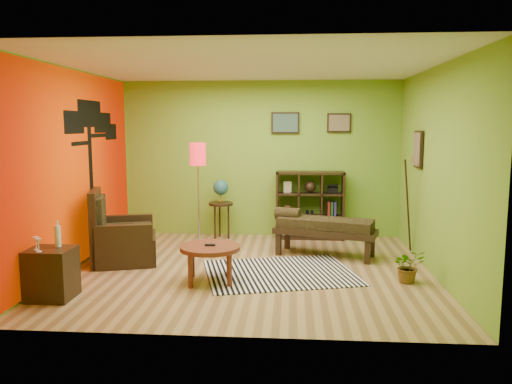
# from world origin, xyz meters

# --- Properties ---
(ground) EXTENTS (5.00, 5.00, 0.00)m
(ground) POSITION_xyz_m (0.00, 0.00, 0.00)
(ground) COLOR tan
(ground) RESTS_ON ground
(room_shell) EXTENTS (5.04, 4.54, 2.82)m
(room_shell) POSITION_xyz_m (-0.09, 0.01, 1.80)
(room_shell) COLOR #77AD2F
(room_shell) RESTS_ON ground
(zebra_rug) EXTENTS (2.31, 1.99, 0.01)m
(zebra_rug) POSITION_xyz_m (0.43, -0.14, 0.01)
(zebra_rug) COLOR white
(zebra_rug) RESTS_ON ground
(coffee_table) EXTENTS (0.77, 0.77, 0.49)m
(coffee_table) POSITION_xyz_m (-0.46, -0.58, 0.41)
(coffee_table) COLOR maroon
(coffee_table) RESTS_ON ground
(armchair) EXTENTS (1.10, 1.09, 1.09)m
(armchair) POSITION_xyz_m (-1.94, 0.25, 0.33)
(armchair) COLOR black
(armchair) RESTS_ON ground
(side_cabinet) EXTENTS (0.50, 0.46, 0.91)m
(side_cabinet) POSITION_xyz_m (-2.20, -1.34, 0.30)
(side_cabinet) COLOR black
(side_cabinet) RESTS_ON ground
(floor_lamp) EXTENTS (0.26, 0.26, 1.74)m
(floor_lamp) POSITION_xyz_m (-0.90, 0.97, 1.41)
(floor_lamp) COLOR silver
(floor_lamp) RESTS_ON ground
(globe_table) EXTENTS (0.43, 0.43, 1.05)m
(globe_table) POSITION_xyz_m (-0.68, 1.90, 0.80)
(globe_table) COLOR black
(globe_table) RESTS_ON ground
(cube_shelf) EXTENTS (1.20, 0.35, 1.20)m
(cube_shelf) POSITION_xyz_m (0.91, 2.03, 0.60)
(cube_shelf) COLOR black
(cube_shelf) RESTS_ON ground
(bench) EXTENTS (1.64, 0.99, 0.72)m
(bench) POSITION_xyz_m (1.06, 0.83, 0.46)
(bench) COLOR black
(bench) RESTS_ON ground
(potted_plant) EXTENTS (0.46, 0.49, 0.34)m
(potted_plant) POSITION_xyz_m (2.09, -0.42, 0.17)
(potted_plant) COLOR #26661E
(potted_plant) RESTS_ON ground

